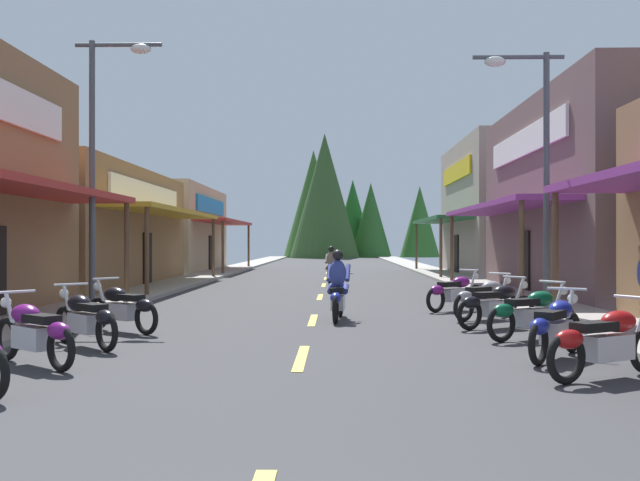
{
  "coord_description": "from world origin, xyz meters",
  "views": [
    {
      "loc": [
        0.54,
        -2.31,
        1.75
      ],
      "look_at": [
        -0.25,
        31.16,
        1.8
      ],
      "focal_mm": 40.8,
      "sensor_mm": 36.0,
      "label": 1
    }
  ],
  "objects": [
    {
      "name": "storefront_left_middle",
      "position": [
        -10.6,
        25.93,
        2.3
      ],
      "size": [
        9.23,
        13.8,
        4.59
      ],
      "color": "olive",
      "rests_on": "ground"
    },
    {
      "name": "rider_cruising_trailing",
      "position": [
        0.3,
        27.23,
        0.66
      ],
      "size": [
        0.6,
        2.14,
        1.57
      ],
      "rotation": [
        0.0,
        0.0,
        1.5
      ],
      "color": "black",
      "rests_on": "ground"
    },
    {
      "name": "centerline_dashes",
      "position": [
        0.0,
        34.96,
        0.01
      ],
      "size": [
        0.16,
        69.0,
        0.01
      ],
      "color": "#E0C64C",
      "rests_on": "ground"
    },
    {
      "name": "treeline_backdrop",
      "position": [
        0.63,
        77.72,
        5.74
      ],
      "size": [
        17.52,
        11.43,
        13.41
      ],
      "color": "#275823",
      "rests_on": "ground"
    },
    {
      "name": "storefront_left_far",
      "position": [
        -11.14,
        40.2,
        2.46
      ],
      "size": [
        10.31,
        12.48,
        4.92
      ],
      "color": "tan",
      "rests_on": "ground"
    },
    {
      "name": "rider_cruising_lead",
      "position": [
        0.56,
        13.78,
        0.66
      ],
      "size": [
        0.6,
        2.14,
        1.57
      ],
      "rotation": [
        0.0,
        0.0,
        1.5
      ],
      "color": "black",
      "rests_on": "ground"
    },
    {
      "name": "motorcycle_parked_left_3",
      "position": [
        -3.6,
        11.59,
        0.49
      ],
      "size": [
        1.77,
        1.36,
        1.04
      ],
      "rotation": [
        0.0,
        0.0,
        2.5
      ],
      "color": "black",
      "rests_on": "ground"
    },
    {
      "name": "motorcycle_parked_right_0",
      "position": [
        3.96,
        6.99,
        0.49
      ],
      "size": [
        1.89,
        1.17,
        1.04
      ],
      "rotation": [
        0.0,
        0.0,
        0.53
      ],
      "color": "black",
      "rests_on": "ground"
    },
    {
      "name": "motorcycle_parked_left_1",
      "position": [
        -3.72,
        7.76,
        0.49
      ],
      "size": [
        1.73,
        1.43,
        1.04
      ],
      "rotation": [
        0.0,
        0.0,
        2.46
      ],
      "color": "black",
      "rests_on": "ground"
    },
    {
      "name": "storefront_right_middle",
      "position": [
        10.67,
        22.38,
        3.27
      ],
      "size": [
        9.34,
        13.17,
        6.55
      ],
      "color": "brown",
      "rests_on": "ground"
    },
    {
      "name": "storefront_right_far",
      "position": [
        11.39,
        36.45,
        3.49
      ],
      "size": [
        10.78,
        11.9,
        6.98
      ],
      "color": "gray",
      "rests_on": "ground"
    },
    {
      "name": "motorcycle_parked_right_1",
      "position": [
        3.78,
        8.54,
        0.49
      ],
      "size": [
        1.31,
        1.81,
        1.04
      ],
      "rotation": [
        0.0,
        0.0,
        0.96
      ],
      "color": "black",
      "rests_on": "ground"
    },
    {
      "name": "motorcycle_parked_right_2",
      "position": [
        3.99,
        10.69,
        0.49
      ],
      "size": [
        1.89,
        1.19,
        1.04
      ],
      "rotation": [
        0.0,
        0.0,
        0.54
      ],
      "color": "black",
      "rests_on": "ground"
    },
    {
      "name": "streetlamp_right",
      "position": [
        5.01,
        14.4,
        3.97
      ],
      "size": [
        2.08,
        0.3,
        6.08
      ],
      "color": "#474C51",
      "rests_on": "ground"
    },
    {
      "name": "motorcycle_parked_right_4",
      "position": [
        3.85,
        14.03,
        0.49
      ],
      "size": [
        1.71,
        1.45,
        1.04
      ],
      "rotation": [
        0.0,
        0.0,
        0.7
      ],
      "color": "black",
      "rests_on": "ground"
    },
    {
      "name": "motorcycle_parked_right_3",
      "position": [
        3.74,
        12.4,
        0.49
      ],
      "size": [
        1.84,
        1.26,
        1.04
      ],
      "rotation": [
        0.0,
        0.0,
        0.58
      ],
      "color": "black",
      "rests_on": "ground"
    },
    {
      "name": "motorcycle_parked_right_5",
      "position": [
        3.51,
        16.06,
        0.49
      ],
      "size": [
        1.7,
        1.45,
        1.04
      ],
      "rotation": [
        0.0,
        0.0,
        0.7
      ],
      "color": "black",
      "rests_on": "ground"
    },
    {
      "name": "sidewalk_left",
      "position": [
        -5.93,
        31.48,
        0.06
      ],
      "size": [
        2.0,
        92.96,
        0.12
      ],
      "primitive_type": "cube",
      "color": "#9E9991",
      "rests_on": "ground"
    },
    {
      "name": "sidewalk_right",
      "position": [
        5.93,
        31.48,
        0.06
      ],
      "size": [
        2.0,
        92.96,
        0.12
      ],
      "primitive_type": "cube",
      "color": "#9E9991",
      "rests_on": "ground"
    },
    {
      "name": "ground",
      "position": [
        0.0,
        31.48,
        -0.05
      ],
      "size": [
        9.85,
        92.96,
        0.1
      ],
      "primitive_type": "cube",
      "color": "#38383A"
    },
    {
      "name": "motorcycle_parked_left_2",
      "position": [
        -3.62,
        9.57,
        0.49
      ],
      "size": [
        1.6,
        1.57,
        1.04
      ],
      "rotation": [
        0.0,
        0.0,
        2.36
      ],
      "color": "black",
      "rests_on": "ground"
    },
    {
      "name": "streetlamp_left",
      "position": [
        -5.03,
        14.91,
        4.23
      ],
      "size": [
        2.08,
        0.3,
        6.55
      ],
      "color": "#474C51",
      "rests_on": "ground"
    }
  ]
}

